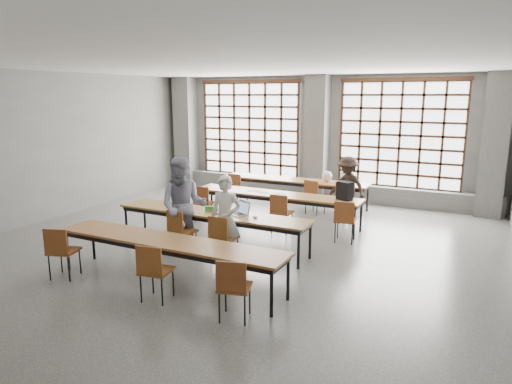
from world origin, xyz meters
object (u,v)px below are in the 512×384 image
chair_near_mid (154,267)px  mouse (255,217)px  student_female (184,206)px  green_box (212,209)px  desk_row_a (294,182)px  desk_row_c (212,215)px  student_male (225,219)px  chair_mid_right (345,217)px  chair_back_right (345,197)px  backpack (345,191)px  laptop_front (240,211)px  phone (217,214)px  chair_back_mid (314,194)px  red_pouch (64,248)px  chair_near_right (233,283)px  chair_front_left (180,228)px  laptop_back (345,181)px  chair_back_left (237,186)px  chair_near_left (61,248)px  student_back (348,187)px  desk_row_b (276,196)px  plastic_bag (327,176)px  chair_front_right (222,234)px  desk_row_d (168,244)px  chair_mid_left (203,200)px

chair_near_mid → mouse: bearing=79.8°
student_female → green_box: (0.25, 0.58, -0.15)m
desk_row_a → desk_row_c: same height
student_male → chair_mid_right: bearing=41.2°
chair_back_right → backpack: size_ratio=2.20×
laptop_front → phone: 0.45m
desk_row_c → green_box: size_ratio=16.00×
mouse → green_box: green_box is taller
chair_back_mid → backpack: size_ratio=2.20×
green_box → laptop_front: bearing=2.1°
red_pouch → chair_near_mid: bearing=-2.3°
backpack → chair_near_right: bearing=-68.7°
chair_front_left → laptop_back: 5.04m
laptop_back → mouse: size_ratio=4.31×
chair_back_left → green_box: size_ratio=3.52×
chair_mid_right → chair_near_right: same height
chair_front_left → chair_near_left: same height
laptop_front → laptop_back: (0.92, 3.96, 0.00)m
chair_back_mid → chair_near_right: same height
chair_back_right → student_back: size_ratio=0.59×
desk_row_c → chair_near_left: chair_near_left is taller
desk_row_a → desk_row_b: size_ratio=1.00×
chair_near_mid → student_female: (-0.82, 1.91, 0.39)m
desk_row_a → phone: phone is taller
laptop_back → student_female: bearing=-111.5°
mouse → phone: bearing=-174.1°
chair_front_left → phone: chair_front_left is taller
student_female → plastic_bag: (1.33, 4.51, -0.05)m
chair_front_right → chair_mid_right: bearing=52.3°
desk_row_d → plastic_bag: bearing=82.9°
desk_row_b → chair_back_right: size_ratio=4.55×
chair_back_mid → desk_row_d: bearing=-96.7°
chair_mid_right → chair_front_left: bearing=-140.3°
desk_row_b → chair_back_left: size_ratio=4.55×
desk_row_a → chair_front_left: bearing=-95.5°
mouse → chair_mid_left: bearing=144.8°
chair_back_left → chair_near_right: bearing=-61.6°
chair_back_left → student_female: size_ratio=0.48×
chair_back_left → desk_row_c: bearing=-69.0°
student_back → phone: 3.88m
chair_front_right → student_back: student_back is taller
student_female → backpack: bearing=24.9°
chair_near_left → plastic_bag: size_ratio=3.08×
chair_back_right → chair_near_right: (0.12, -5.74, 0.00)m
chair_back_mid → phone: size_ratio=6.77×
laptop_back → plastic_bag: 0.48m
student_male → green_box: (-0.65, 0.58, -0.01)m
student_back → backpack: 1.35m
chair_near_mid → chair_front_left: bearing=115.0°
chair_near_left → student_female: bearing=60.8°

